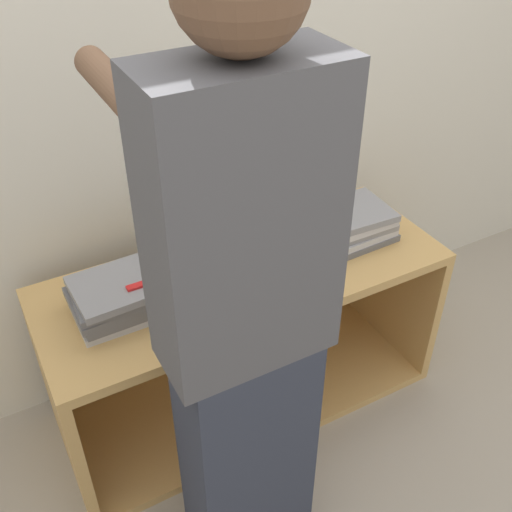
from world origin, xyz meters
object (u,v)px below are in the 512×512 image
at_px(person, 244,331).
at_px(laptop_stack_left, 132,292).
at_px(laptop_open, 237,252).
at_px(laptop_stack_right, 340,226).

bearing_deg(person, laptop_stack_left, 103.05).
xyz_separation_m(laptop_open, laptop_stack_left, (-0.40, -0.05, 0.01)).
distance_m(laptop_stack_left, person, 0.58).
relative_size(laptop_open, person, 0.20).
relative_size(laptop_stack_right, person, 0.22).
bearing_deg(laptop_open, laptop_stack_left, -172.80).
bearing_deg(person, laptop_stack_right, 38.11).
distance_m(laptop_open, person, 0.68).
height_order(laptop_stack_left, person, person).
distance_m(laptop_open, laptop_stack_left, 0.40).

